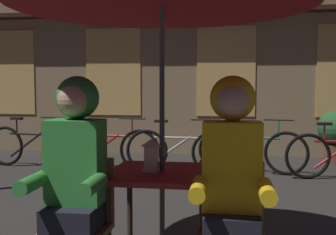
{
  "coord_description": "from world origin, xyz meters",
  "views": [
    {
      "loc": [
        0.45,
        -2.82,
        1.34
      ],
      "look_at": [
        0.0,
        0.29,
        1.09
      ],
      "focal_mm": 44.07,
      "sensor_mm": 36.0,
      "label": 1
    }
  ],
  "objects": [
    {
      "name": "bicycle_third",
      "position": [
        -0.26,
        3.34,
        0.35
      ],
      "size": [
        1.68,
        0.11,
        0.84
      ],
      "color": "black",
      "rests_on": "ground_plane"
    },
    {
      "name": "bicycle_nearest",
      "position": [
        -2.7,
        3.47,
        0.35
      ],
      "size": [
        1.67,
        0.27,
        0.84
      ],
      "color": "black",
      "rests_on": "ground_plane"
    },
    {
      "name": "person_right_hooded",
      "position": [
        0.48,
        -0.43,
        0.85
      ],
      "size": [
        0.45,
        0.56,
        1.4
      ],
      "color": "black",
      "rests_on": "ground_plane"
    },
    {
      "name": "chair_right",
      "position": [
        0.48,
        -0.37,
        0.49
      ],
      "size": [
        0.4,
        0.4,
        0.87
      ],
      "color": "olive",
      "rests_on": "ground_plane"
    },
    {
      "name": "potted_plant",
      "position": [
        2.28,
        4.45,
        0.54
      ],
      "size": [
        0.6,
        0.6,
        0.92
      ],
      "color": "brown",
      "rests_on": "ground_plane"
    },
    {
      "name": "cafe_table",
      "position": [
        0.0,
        0.0,
        0.64
      ],
      "size": [
        0.72,
        0.72,
        0.74
      ],
      "color": "maroon",
      "rests_on": "ground_plane"
    },
    {
      "name": "lantern",
      "position": [
        -0.07,
        -0.03,
        0.86
      ],
      "size": [
        0.11,
        0.11,
        0.23
      ],
      "color": "white",
      "rests_on": "cafe_table"
    },
    {
      "name": "bicycle_second",
      "position": [
        -1.4,
        3.45,
        0.35
      ],
      "size": [
        1.67,
        0.27,
        0.84
      ],
      "color": "black",
      "rests_on": "ground_plane"
    },
    {
      "name": "chair_left",
      "position": [
        -0.48,
        -0.37,
        0.49
      ],
      "size": [
        0.4,
        0.4,
        0.87
      ],
      "color": "olive",
      "rests_on": "ground_plane"
    },
    {
      "name": "bicycle_fourth",
      "position": [
        0.83,
        3.53,
        0.35
      ],
      "size": [
        1.66,
        0.36,
        0.84
      ],
      "color": "black",
      "rests_on": "ground_plane"
    },
    {
      "name": "person_left_hooded",
      "position": [
        -0.48,
        -0.43,
        0.85
      ],
      "size": [
        0.45,
        0.56,
        1.4
      ],
      "color": "black",
      "rests_on": "ground_plane"
    }
  ]
}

